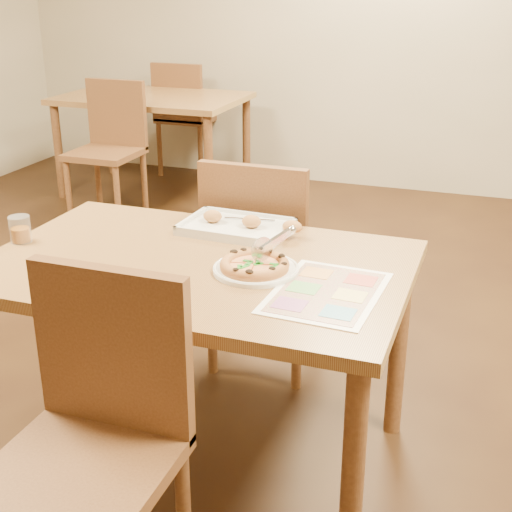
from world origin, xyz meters
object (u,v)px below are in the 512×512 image
(chair_near, at_px, (97,408))
(bg_table, at_px, (153,107))
(pizza_cutter, at_px, (272,243))
(chair_far, at_px, (261,243))
(pizza, at_px, (255,265))
(appetizer_tray, at_px, (239,227))
(plate, at_px, (256,269))
(dining_table, at_px, (197,287))
(menu, at_px, (327,292))
(bg_chair_near, at_px, (111,133))
(bg_chair_far, at_px, (183,106))
(glass_tumbler, at_px, (20,231))

(chair_near, relative_size, bg_table, 0.36)
(pizza_cutter, bearing_deg, chair_far, 59.49)
(pizza, relative_size, appetizer_tray, 0.49)
(plate, relative_size, pizza, 1.24)
(dining_table, relative_size, pizza_cutter, 10.36)
(plate, relative_size, pizza_cutter, 2.04)
(pizza_cutter, bearing_deg, plate, 179.46)
(appetizer_tray, bearing_deg, menu, -43.84)
(dining_table, height_order, bg_chair_near, bg_chair_near)
(pizza_cutter, bearing_deg, chair_near, -163.40)
(bg_chair_far, bearing_deg, chair_far, 120.65)
(dining_table, relative_size, menu, 3.24)
(bg_table, distance_m, plate, 3.34)
(bg_table, relative_size, bg_chair_near, 2.77)
(dining_table, distance_m, appetizer_tray, 0.32)
(chair_near, bearing_deg, bg_chair_far, 112.29)
(dining_table, relative_size, appetizer_tray, 3.08)
(bg_table, distance_m, bg_chair_near, 0.61)
(chair_far, bearing_deg, pizza_cutter, 112.48)
(pizza_cutter, relative_size, appetizer_tray, 0.30)
(bg_chair_near, bearing_deg, bg_table, 90.00)
(dining_table, xyz_separation_m, bg_table, (-1.60, 2.80, 0.00))
(bg_chair_near, bearing_deg, dining_table, -53.95)
(dining_table, xyz_separation_m, glass_tumbler, (-0.62, -0.04, 0.12))
(dining_table, xyz_separation_m, menu, (0.44, -0.09, 0.09))
(chair_far, distance_m, bg_table, 2.72)
(bg_table, distance_m, menu, 3.54)
(bg_table, height_order, bg_chair_near, bg_chair_near)
(pizza_cutter, bearing_deg, bg_chair_near, 77.29)
(chair_near, relative_size, appetizer_tray, 1.12)
(pizza, distance_m, menu, 0.25)
(chair_near, xyz_separation_m, plate, (0.20, 0.59, 0.16))
(pizza, height_order, glass_tumbler, glass_tumbler)
(dining_table, height_order, pizza, pizza)
(chair_far, bearing_deg, chair_near, 90.00)
(bg_chair_far, xyz_separation_m, pizza_cutter, (1.84, -3.27, 0.23))
(dining_table, xyz_separation_m, chair_near, (0.00, -0.60, -0.07))
(bg_chair_near, distance_m, pizza_cutter, 2.85)
(glass_tumbler, bearing_deg, pizza, 0.81)
(bg_chair_far, bearing_deg, plate, 118.51)
(bg_chair_far, height_order, pizza, bg_chair_far)
(menu, bearing_deg, bg_chair_far, 120.97)
(chair_near, bearing_deg, bg_table, 115.19)
(dining_table, distance_m, pizza, 0.23)
(plate, relative_size, appetizer_tray, 0.61)
(chair_near, distance_m, chair_far, 1.20)
(bg_table, xyz_separation_m, bg_chair_near, (0.00, -0.60, -0.07))
(bg_chair_far, xyz_separation_m, appetizer_tray, (1.63, -3.00, 0.17))
(dining_table, relative_size, glass_tumbler, 14.89)
(bg_chair_near, relative_size, glass_tumbler, 5.38)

